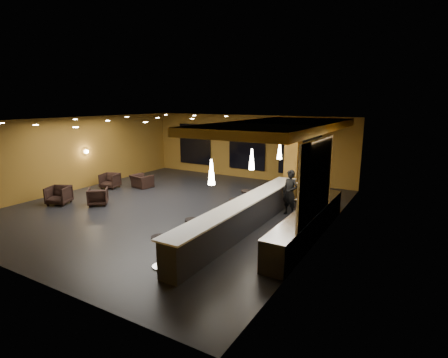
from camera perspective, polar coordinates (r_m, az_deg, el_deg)
The scene contains 35 objects.
floor at distance 14.48m, azimuth -7.88°, elevation -4.72°, with size 12.00×13.00×0.10m, color black.
ceiling at distance 13.85m, azimuth -8.33°, elevation 9.65°, with size 12.00×13.00×0.10m, color black.
wall_back at distance 19.55m, azimuth 3.90°, elevation 5.26°, with size 12.00×0.10×3.50m, color brown.
wall_front at distance 9.93m, azimuth -32.22°, elevation -3.83°, with size 12.00×0.10×3.50m, color brown.
wall_left at distance 18.40m, azimuth -23.10°, elevation 3.83°, with size 0.10×13.00×3.50m, color brown.
wall_right at distance 11.40m, azimuth 16.54°, elevation -0.50°, with size 0.10×13.00×3.50m, color brown.
wood_soffit at distance 12.72m, azimuth 9.05°, elevation 8.52°, with size 3.60×8.00×0.28m, color #BC8D37.
window_left at distance 21.24m, azimuth -4.75°, elevation 5.69°, with size 2.20×0.06×2.40m, color black.
window_center at distance 19.46m, azimuth 3.76°, elevation 5.08°, with size 2.20×0.06×2.40m, color black.
window_right at distance 18.33m, azimuth 12.19°, elevation 4.37°, with size 2.20×0.06×2.40m, color black.
tile_backsplash at distance 10.42m, azimuth 14.81°, elevation -0.18°, with size 0.06×3.20×2.40m, color white.
bar_counter at distance 11.62m, azimuth 3.31°, elevation -6.14°, with size 0.60×8.00×1.00m, color black.
bar_top at distance 11.46m, azimuth 3.35°, elevation -3.65°, with size 0.78×8.10×0.05m, color white.
prep_counter at distance 11.39m, azimuth 13.55°, elevation -7.25°, with size 0.70×6.00×0.86m, color black.
prep_top at distance 11.25m, azimuth 13.66°, elevation -5.06°, with size 0.72×6.00×0.03m, color silver.
wall_shelf_lower at distance 10.36m, azimuth 13.64°, elevation -2.46°, with size 0.30×1.50×0.03m, color silver.
wall_shelf_upper at distance 10.26m, azimuth 13.77°, elevation -0.03°, with size 0.30×1.50×0.03m, color silver.
column at distance 15.46m, azimuth 11.17°, elevation 3.12°, with size 0.60×0.60×3.50m, color brown.
wall_sconce at distance 18.56m, azimuth -21.57°, elevation 4.18°, with size 0.22×0.22×0.22m, color #FFE5B2.
pendant_0 at distance 9.46m, azimuth -2.07°, elevation 1.14°, with size 0.20×0.20×0.70m, color white.
pendant_1 at distance 11.61m, azimuth 4.55°, elevation 3.24°, with size 0.20×0.20×0.70m, color white.
pendant_2 at distance 13.88m, azimuth 9.07°, elevation 4.65°, with size 0.20×0.20×0.70m, color white.
staff_a at distance 13.35m, azimuth 10.71°, elevation -2.22°, with size 0.63×0.41×1.73m, color black.
staff_b at distance 14.14m, azimuth 15.25°, elevation -1.79°, with size 0.80×0.63×1.65m, color black.
staff_c at distance 13.93m, azimuth 13.78°, elevation -1.78°, with size 0.84×0.55×1.72m, color black.
armchair_a at distance 16.16m, azimuth -25.38°, elevation -2.41°, with size 0.83×0.85×0.77m, color black.
armchair_b at distance 15.45m, azimuth -19.90°, elevation -2.71°, with size 0.76×0.78×0.71m, color black.
armchair_c at distance 18.24m, azimuth -18.11°, elevation -0.26°, with size 0.79×0.82×0.74m, color black.
armchair_d at distance 17.95m, azimuth -13.28°, elevation -0.34°, with size 0.98×0.86×0.64m, color black.
bar_stool_0 at distance 9.31m, azimuth -10.49°, elevation -10.93°, with size 0.43×0.43×0.85m.
bar_stool_1 at distance 10.39m, azimuth -5.24°, elevation -8.17°, with size 0.44×0.44×0.86m.
bar_stool_2 at distance 11.35m, azimuth -1.44°, elevation -6.68°, with size 0.38×0.38×0.75m.
bar_stool_3 at distance 12.43m, azimuth 1.83°, elevation -4.65°, with size 0.43×0.43×0.85m.
bar_stool_4 at distance 13.71m, azimuth 3.65°, elevation -3.09°, with size 0.42×0.42×0.83m.
bar_stool_5 at distance 14.93m, azimuth 6.50°, elevation -1.98°, with size 0.39×0.39×0.77m.
Camera 1 is at (8.62, -10.83, 4.22)m, focal length 28.00 mm.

